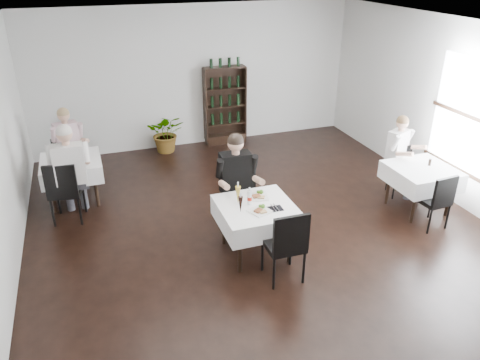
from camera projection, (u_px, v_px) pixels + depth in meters
name	position (u px, v px, depth m)	size (l,w,h in m)	color
room_shell	(278.00, 154.00, 6.21)	(9.00, 9.00, 9.00)	black
wine_shelf	(225.00, 106.00, 10.34)	(0.90, 0.28, 1.75)	black
main_table	(256.00, 215.00, 6.51)	(1.03, 1.03, 0.77)	black
left_table	(72.00, 168.00, 7.93)	(0.98, 0.98, 0.77)	black
right_table	(421.00, 176.00, 7.64)	(0.98, 0.98, 0.77)	black
potted_tree	(167.00, 133.00, 10.02)	(0.77, 0.67, 0.85)	#2A5F20
main_chair_far	(244.00, 193.00, 7.27)	(0.47, 0.47, 0.95)	black
main_chair_near	(286.00, 242.00, 5.93)	(0.48, 0.49, 1.05)	black
left_chair_far	(68.00, 159.00, 8.50)	(0.52, 0.52, 0.92)	black
left_chair_near	(64.00, 188.00, 7.28)	(0.57, 0.57, 1.05)	black
right_chair_far	(401.00, 167.00, 8.26)	(0.49, 0.49, 0.86)	black
right_chair_near	(437.00, 198.00, 7.15)	(0.46, 0.46, 0.92)	black
diner_main	(237.00, 179.00, 6.81)	(0.62, 0.62, 1.62)	#3F3F46
diner_left_far	(69.00, 142.00, 8.39)	(0.61, 0.65, 1.47)	#3F3F46
diner_left_near	(70.00, 165.00, 7.23)	(0.62, 0.61, 1.63)	#3F3F46
diner_right_far	(402.00, 149.00, 8.12)	(0.64, 0.67, 1.43)	#3F3F46
plate_far	(258.00, 196.00, 6.65)	(0.32, 0.32, 0.08)	white
plate_near	(260.00, 210.00, 6.28)	(0.33, 0.33, 0.08)	white
pilsner_dark	(240.00, 205.00, 6.22)	(0.07, 0.07, 0.29)	black
pilsner_lager	(238.00, 195.00, 6.42)	(0.08, 0.08, 0.34)	gold
coke_bottle	(250.00, 198.00, 6.43)	(0.06, 0.06, 0.25)	silver
napkin_cutlery	(275.00, 208.00, 6.35)	(0.21, 0.22, 0.02)	black
pepper_mill	(430.00, 162.00, 7.63)	(0.04, 0.04, 0.11)	black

